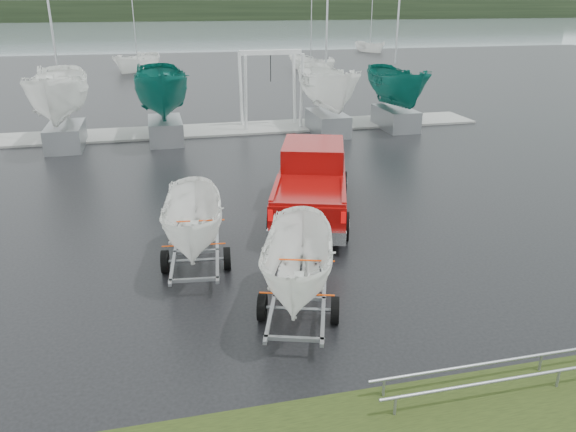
% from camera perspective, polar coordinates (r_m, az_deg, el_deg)
% --- Properties ---
extents(ground_plane, '(120.00, 120.00, 0.00)m').
position_cam_1_polar(ground_plane, '(18.32, -3.81, -0.09)').
color(ground_plane, black).
rests_on(ground_plane, ground).
extents(lake, '(300.00, 300.00, 0.00)m').
position_cam_1_polar(lake, '(117.06, -12.64, 17.54)').
color(lake, gray).
rests_on(lake, ground).
extents(dock, '(30.00, 3.00, 0.12)m').
position_cam_1_polar(dock, '(30.69, -8.02, 8.64)').
color(dock, '#969691').
rests_on(dock, ground).
extents(treeline, '(300.00, 8.00, 6.00)m').
position_cam_1_polar(treeline, '(186.89, -13.36, 19.64)').
color(treeline, black).
rests_on(treeline, ground).
extents(far_hill, '(300.00, 6.00, 10.00)m').
position_cam_1_polar(far_hill, '(194.86, -13.46, 20.27)').
color(far_hill, '#4C5651').
rests_on(far_hill, ground).
extents(pickup_truck, '(4.05, 6.77, 2.13)m').
position_cam_1_polar(pickup_truck, '(18.51, 2.45, 3.81)').
color(pickup_truck, maroon).
rests_on(pickup_truck, ground).
extents(trailer_hitched, '(2.24, 3.79, 4.62)m').
position_cam_1_polar(trailer_hitched, '(11.69, 1.20, 0.49)').
color(trailer_hitched, gray).
rests_on(trailer_hitched, ground).
extents(trailer_parked, '(1.84, 3.71, 4.62)m').
position_cam_1_polar(trailer_parked, '(14.21, -9.80, 3.98)').
color(trailer_parked, gray).
rests_on(trailer_parked, ground).
extents(boat_hoist, '(3.30, 2.18, 4.12)m').
position_cam_1_polar(boat_hoist, '(30.73, -1.77, 13.81)').
color(boat_hoist, silver).
rests_on(boat_hoist, ground).
extents(keelboat_0, '(2.60, 3.20, 10.78)m').
position_cam_1_polar(keelboat_0, '(28.26, -22.64, 14.61)').
color(keelboat_0, gray).
rests_on(keelboat_0, ground).
extents(keelboat_1, '(2.57, 3.20, 7.94)m').
position_cam_1_polar(keelboat_1, '(28.16, -12.91, 15.54)').
color(keelboat_1, gray).
rests_on(keelboat_1, ground).
extents(keelboat_2, '(2.41, 3.20, 10.58)m').
position_cam_1_polar(keelboat_2, '(29.32, 4.19, 15.70)').
color(keelboat_2, gray).
rests_on(keelboat_2, ground).
extents(keelboat_3, '(2.23, 3.20, 10.39)m').
position_cam_1_polar(keelboat_3, '(31.04, 11.22, 15.09)').
color(keelboat_3, gray).
rests_on(keelboat_3, ground).
extents(mast_rack_2, '(7.00, 0.56, 0.06)m').
position_cam_1_polar(mast_rack_2, '(11.81, 25.12, -13.32)').
color(mast_rack_2, gray).
rests_on(mast_rack_2, ground).
extents(moored_boat_1, '(3.69, 3.71, 11.55)m').
position_cam_1_polar(moored_boat_1, '(58.64, -14.94, 14.08)').
color(moored_boat_1, white).
rests_on(moored_boat_1, ground).
extents(moored_boat_2, '(3.06, 3.08, 10.92)m').
position_cam_1_polar(moored_boat_2, '(57.32, 2.31, 14.61)').
color(moored_boat_2, white).
rests_on(moored_boat_2, ground).
extents(moored_boat_3, '(2.66, 2.70, 10.87)m').
position_cam_1_polar(moored_boat_3, '(78.15, 8.32, 16.19)').
color(moored_boat_3, white).
rests_on(moored_boat_3, ground).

